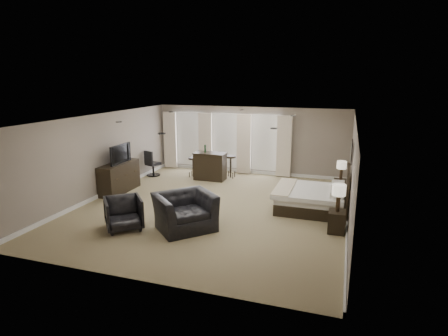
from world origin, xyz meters
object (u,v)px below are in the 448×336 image
(lamp_near, at_px, (338,198))
(armchair_near, at_px, (185,206))
(lamp_far, at_px, (341,171))
(desk_chair, at_px, (153,163))
(armchair_far, at_px, (124,212))
(dresser, at_px, (119,177))
(bar_stool_left, at_px, (193,167))
(bar_stool_right, at_px, (231,167))
(bed, at_px, (307,188))
(nightstand_near, at_px, (337,222))
(tv, at_px, (118,161))
(bar_counter, at_px, (210,166))
(nightstand_far, at_px, (340,189))

(lamp_near, height_order, armchair_near, armchair_near)
(lamp_far, height_order, desk_chair, lamp_far)
(armchair_far, bearing_deg, dresser, 84.63)
(armchair_near, distance_m, bar_stool_left, 5.04)
(bar_stool_right, bearing_deg, lamp_far, -16.62)
(bar_stool_right, bearing_deg, armchair_near, -85.60)
(bed, distance_m, armchair_far, 5.07)
(dresser, distance_m, bar_stool_right, 4.12)
(lamp_far, relative_size, bar_stool_right, 0.72)
(nightstand_near, relative_size, tv, 0.49)
(bed, bearing_deg, lamp_far, 58.46)
(dresser, height_order, tv, tv)
(lamp_near, bearing_deg, desk_chair, 153.63)
(lamp_far, height_order, armchair_near, armchair_near)
(lamp_near, height_order, armchair_far, lamp_near)
(dresser, height_order, armchair_far, dresser)
(bed, bearing_deg, bar_counter, 150.35)
(bar_counter, bearing_deg, lamp_near, -37.73)
(bed, xyz_separation_m, armchair_near, (-2.70, -2.42, -0.02))
(bed, height_order, armchair_far, bed)
(bar_stool_right, bearing_deg, lamp_near, -45.75)
(armchair_far, bearing_deg, nightstand_near, -24.43)
(armchair_far, bearing_deg, bar_stool_left, 53.02)
(armchair_far, bearing_deg, lamp_far, 0.29)
(lamp_near, height_order, bar_stool_left, lamp_near)
(bar_stool_left, bearing_deg, armchair_far, -86.33)
(nightstand_far, xyz_separation_m, bar_counter, (-4.62, 0.67, 0.23))
(bar_stool_left, distance_m, bar_stool_right, 1.42)
(tv, xyz_separation_m, desk_chair, (0.03, 2.21, -0.54))
(lamp_near, relative_size, desk_chair, 0.67)
(tv, distance_m, desk_chair, 2.28)
(armchair_near, bearing_deg, armchair_far, 152.76)
(nightstand_near, bearing_deg, lamp_far, 90.00)
(armchair_near, relative_size, bar_counter, 1.18)
(nightstand_far, distance_m, lamp_far, 0.58)
(armchair_far, height_order, desk_chair, desk_chair)
(armchair_far, relative_size, desk_chair, 0.89)
(tv, height_order, armchair_far, tv)
(nightstand_near, height_order, lamp_near, lamp_near)
(bed, bearing_deg, dresser, -177.69)
(lamp_near, bearing_deg, lamp_far, 90.00)
(bar_stool_left, bearing_deg, tv, -121.53)
(tv, bearing_deg, armchair_near, -123.21)
(lamp_near, height_order, dresser, lamp_near)
(tv, height_order, bar_counter, tv)
(bar_stool_left, bearing_deg, lamp_near, -34.90)
(nightstand_near, distance_m, tv, 7.07)
(nightstand_near, xyz_separation_m, lamp_near, (0.00, 0.00, 0.60))
(bed, height_order, dresser, bed)
(dresser, xyz_separation_m, armchair_far, (1.89, -2.67, -0.04))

